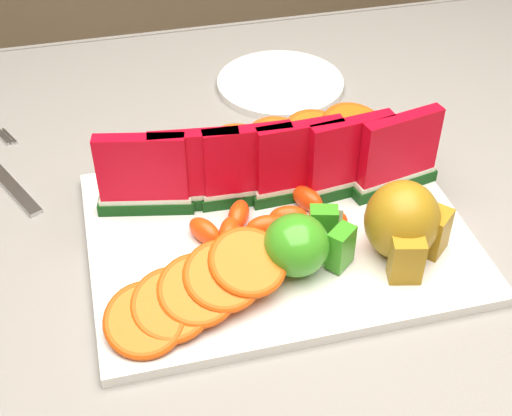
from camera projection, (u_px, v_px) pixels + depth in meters
table at (217, 311)px, 0.83m from camera, size 1.40×0.90×0.75m
tablecloth at (215, 273)px, 0.79m from camera, size 1.53×1.03×0.20m
platter at (278, 235)px, 0.77m from camera, size 0.40×0.30×0.01m
apple_cluster at (302, 243)px, 0.70m from camera, size 0.10×0.08×0.06m
pear_cluster at (404, 224)px, 0.71m from camera, size 0.10×0.10×0.08m
side_plate at (280, 83)px, 1.01m from camera, size 0.22×0.22×0.01m
fork at (4, 174)px, 0.86m from camera, size 0.09×0.19×0.00m
watermelon_row at (273, 166)px, 0.77m from camera, size 0.39×0.07×0.10m
orange_fan_front at (198, 290)px, 0.66m from camera, size 0.20×0.12×0.05m
orange_fan_back at (259, 147)px, 0.84m from camera, size 0.34×0.11×0.05m
tangerine_segments at (266, 220)px, 0.76m from camera, size 0.18×0.08×0.03m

